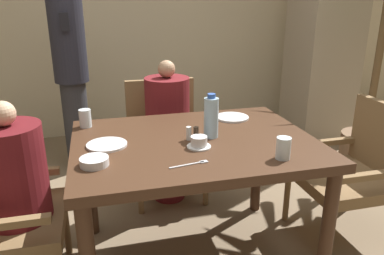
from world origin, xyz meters
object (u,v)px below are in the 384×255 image
(teacup_with_saucer, at_px, (199,143))
(water_bottle, at_px, (211,117))
(glass_tall_near, at_px, (283,148))
(chair_far_side, at_px, (165,134))
(diner_in_far_chair, at_px, (168,131))
(standing_host, at_px, (71,68))
(plate_main_right, at_px, (232,117))
(glass_tall_mid, at_px, (85,118))
(potted_palm, at_px, (377,65))
(bowl_small, at_px, (94,162))
(chair_right_side, at_px, (357,168))
(diner_in_left_chair, at_px, (17,199))
(plate_main_left, at_px, (107,145))

(teacup_with_saucer, distance_m, water_bottle, 0.19)
(teacup_with_saucer, bearing_deg, water_bottle, 51.51)
(water_bottle, height_order, glass_tall_near, water_bottle)
(chair_far_side, bearing_deg, teacup_with_saucer, -90.36)
(diner_in_far_chair, height_order, standing_host, standing_host)
(plate_main_right, relative_size, glass_tall_mid, 1.96)
(chair_far_side, height_order, potted_palm, potted_palm)
(glass_tall_mid, bearing_deg, bowl_small, -85.69)
(chair_far_side, xyz_separation_m, potted_palm, (1.71, -0.17, 0.49))
(diner_in_far_chair, bearing_deg, water_bottle, -82.61)
(chair_right_side, xyz_separation_m, standing_host, (-1.73, 1.53, 0.43))
(diner_in_far_chair, bearing_deg, teacup_with_saucer, -90.42)
(diner_in_left_chair, relative_size, chair_far_side, 1.19)
(chair_right_side, relative_size, glass_tall_mid, 8.32)
(teacup_with_saucer, relative_size, bowl_small, 0.94)
(plate_main_left, height_order, teacup_with_saucer, teacup_with_saucer)
(chair_right_side, bearing_deg, diner_in_left_chair, 180.00)
(diner_in_left_chair, distance_m, teacup_with_saucer, 0.94)
(diner_in_left_chair, height_order, bowl_small, diner_in_left_chair)
(potted_palm, height_order, water_bottle, potted_palm)
(chair_right_side, bearing_deg, glass_tall_near, -154.09)
(chair_right_side, height_order, glass_tall_mid, chair_right_side)
(plate_main_right, xyz_separation_m, water_bottle, (-0.23, -0.28, 0.11))
(potted_palm, distance_m, bowl_small, 2.43)
(diner_in_left_chair, distance_m, chair_far_side, 1.28)
(potted_palm, bearing_deg, water_bottle, -155.97)
(bowl_small, bearing_deg, plate_main_left, 74.42)
(diner_in_left_chair, xyz_separation_m, chair_far_side, (0.91, 0.90, -0.06))
(bowl_small, relative_size, water_bottle, 0.54)
(bowl_small, distance_m, glass_tall_mid, 0.56)
(glass_tall_mid, bearing_deg, diner_in_far_chair, 35.70)
(potted_palm, bearing_deg, glass_tall_near, -141.84)
(chair_right_side, distance_m, glass_tall_near, 0.86)
(chair_right_side, distance_m, glass_tall_mid, 1.68)
(water_bottle, height_order, glass_tall_mid, water_bottle)
(plate_main_right, bearing_deg, water_bottle, -128.99)
(diner_in_left_chair, relative_size, plate_main_right, 5.04)
(diner_in_left_chair, distance_m, glass_tall_near, 1.32)
(chair_right_side, height_order, teacup_with_saucer, chair_right_side)
(standing_host, xyz_separation_m, water_bottle, (0.78, -1.52, -0.03))
(diner_in_left_chair, relative_size, diner_in_far_chair, 0.97)
(diner_in_left_chair, relative_size, bowl_small, 7.96)
(standing_host, height_order, glass_tall_mid, standing_host)
(chair_far_side, relative_size, plate_main_left, 4.24)
(teacup_with_saucer, height_order, glass_tall_near, glass_tall_near)
(diner_in_left_chair, relative_size, standing_host, 0.61)
(glass_tall_mid, bearing_deg, plate_main_left, -72.44)
(potted_palm, bearing_deg, diner_in_far_chair, 179.24)
(standing_host, relative_size, potted_palm, 0.75)
(standing_host, distance_m, teacup_with_saucer, 1.79)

